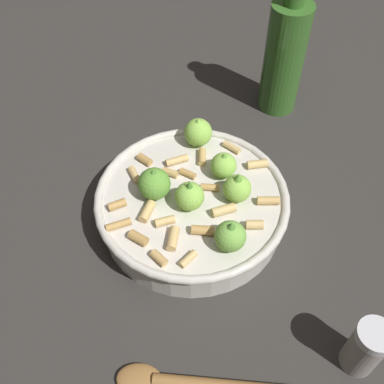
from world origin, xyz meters
name	(u,v)px	position (x,y,z in m)	size (l,w,h in m)	color
ground_plane	(192,217)	(0.00, 0.00, 0.00)	(2.40, 2.40, 0.00)	#2D2B28
cooking_pan	(193,203)	(0.00, 0.00, 0.03)	(0.27, 0.27, 0.10)	beige
pepper_shaker	(366,348)	(-0.16, -0.23, 0.04)	(0.04, 0.04, 0.08)	gray
olive_oil_bottle	(284,56)	(0.28, -0.10, 0.10)	(0.07, 0.07, 0.24)	#336023
wooden_spoon	(196,384)	(-0.23, -0.05, 0.01)	(0.05, 0.21, 0.02)	olive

